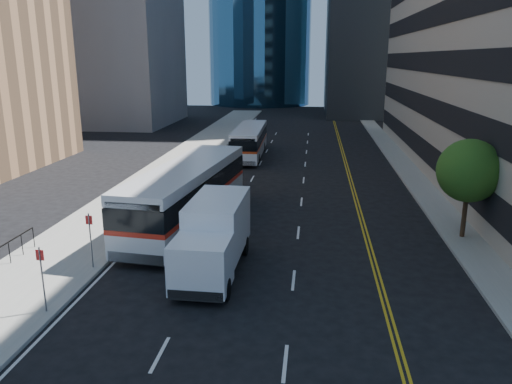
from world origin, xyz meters
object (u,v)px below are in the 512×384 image
Objects in this scene: bus_rear at (250,141)px; box_truck at (214,236)px; street_tree at (469,171)px; bus_front at (188,193)px.

box_truck is (1.83, -26.34, 0.10)m from bus_rear.
street_tree is 25.06m from bus_rear.
street_tree is 0.38× the size of bus_front.
street_tree reaches higher than bus_front.
box_truck is (-12.00, -5.54, -1.98)m from street_tree.
bus_front is at bearing 114.79° from box_truck.
street_tree reaches higher than box_truck.
street_tree is 14.84m from bus_front.
street_tree is 0.77× the size of box_truck.
bus_rear is at bearing 95.06° from box_truck.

